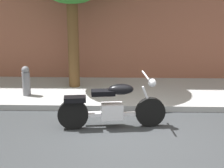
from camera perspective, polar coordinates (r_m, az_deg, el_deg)
The scene contains 4 objects.
ground_plane at distance 6.72m, azimuth 3.92°, elevation -8.60°, with size 60.00×60.00×0.00m, color #303335.
sidewalk at distance 9.10m, azimuth 3.33°, elevation -1.44°, with size 19.06×2.58×0.14m, color #9A9A9A.
motorcycle at distance 6.88m, azimuth -0.02°, elevation -3.85°, with size 2.22×0.70×1.12m.
fire_hydrant at distance 8.81m, azimuth -14.36°, elevation 0.10°, with size 0.20×0.20×0.91m.
Camera 1 is at (-0.28, -6.10, 2.79)m, focal length 53.79 mm.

